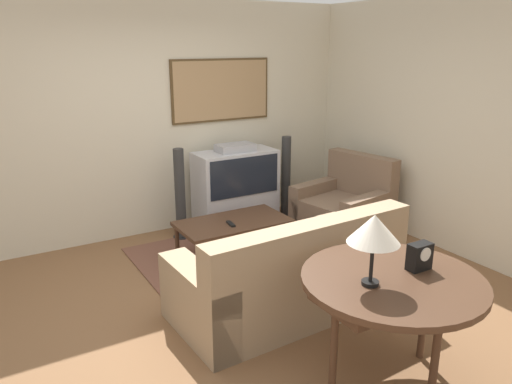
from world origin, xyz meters
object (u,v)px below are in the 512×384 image
tv (236,188)px  mantel_clock (420,256)px  speaker_tower_right (286,179)px  table_lamp (374,230)px  couch (290,278)px  armchair (345,209)px  coffee_table (233,224)px  speaker_tower_left (180,197)px  console_table (393,286)px

tv → mantel_clock: size_ratio=5.74×
mantel_clock → speaker_tower_right: 3.31m
tv → table_lamp: table_lamp is taller
couch → speaker_tower_right: size_ratio=1.81×
tv → armchair: 1.34m
coffee_table → speaker_tower_left: size_ratio=1.07×
console_table → speaker_tower_right: size_ratio=1.10×
tv → armchair: (1.02, -0.86, -0.19)m
armchair → table_lamp: 3.00m
coffee_table → console_table: size_ratio=0.97×
speaker_tower_right → mantel_clock: bearing=-108.6°
tv → console_table: bearing=-99.8°
table_lamp → speaker_tower_left: (0.01, 3.12, -0.63)m
console_table → mantel_clock: 0.28m
tv → armchair: size_ratio=0.97×
table_lamp → armchair: bearing=52.3°
armchair → mantel_clock: size_ratio=5.91×
speaker_tower_right → armchair: bearing=-71.5°
coffee_table → mantel_clock: (0.18, -2.28, 0.48)m
console_table → table_lamp: size_ratio=2.57×
armchair → speaker_tower_left: 1.96m
console_table → mantel_clock: size_ratio=6.46×
armchair → table_lamp: (-1.76, -2.28, 0.84)m
table_lamp → speaker_tower_right: table_lamp is taller
coffee_table → armchair: bearing=-0.2°
armchair → mantel_clock: 2.70m
armchair → speaker_tower_right: (-0.28, 0.85, 0.21)m
mantel_clock → couch: bearing=103.9°
armchair → mantel_clock: bearing=-40.6°
armchair → console_table: armchair is taller
armchair → coffee_table: 1.51m
speaker_tower_right → console_table: bearing=-112.2°
coffee_table → table_lamp: table_lamp is taller
couch → speaker_tower_right: 2.43m
console_table → speaker_tower_right: speaker_tower_right is taller
couch → coffee_table: 1.19m
table_lamp → tv: bearing=76.7°
armchair → speaker_tower_left: speaker_tower_left is taller
tv → couch: bearing=-106.0°
armchair → console_table: bearing=-44.6°
mantel_clock → speaker_tower_left: size_ratio=0.17×
console_table → speaker_tower_left: 3.14m
table_lamp → mantel_clock: (0.43, -0.00, -0.27)m
couch → mantel_clock: bearing=101.6°
tv → speaker_tower_left: bearing=-179.2°
armchair → coffee_table: (-1.51, 0.00, 0.09)m
coffee_table → speaker_tower_left: (-0.24, 0.84, 0.12)m
speaker_tower_left → speaker_tower_right: size_ratio=1.00×
tv → armchair: bearing=-40.1°
couch → armchair: 1.99m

